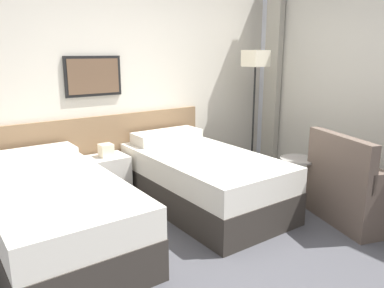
% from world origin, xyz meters
% --- Properties ---
extents(ground_plane, '(16.00, 16.00, 0.00)m').
position_xyz_m(ground_plane, '(0.00, 0.00, 0.00)').
color(ground_plane, '#47474C').
extents(wall_headboard, '(10.00, 0.10, 2.70)m').
position_xyz_m(wall_headboard, '(-0.03, 2.07, 1.30)').
color(wall_headboard, beige).
rests_on(wall_headboard, ground_plane).
extents(bed_near_door, '(1.04, 1.92, 0.72)m').
position_xyz_m(bed_near_door, '(-1.27, 1.06, 0.30)').
color(bed_near_door, '#332D28').
rests_on(bed_near_door, ground_plane).
extents(bed_near_window, '(1.04, 1.92, 0.72)m').
position_xyz_m(bed_near_window, '(0.29, 1.06, 0.30)').
color(bed_near_window, '#332D28').
rests_on(bed_near_window, ground_plane).
extents(nightstand, '(0.44, 0.36, 0.66)m').
position_xyz_m(nightstand, '(-0.49, 1.79, 0.27)').
color(nightstand, beige).
rests_on(nightstand, ground_plane).
extents(floor_lamp, '(0.26, 0.26, 1.67)m').
position_xyz_m(floor_lamp, '(1.47, 1.49, 1.42)').
color(floor_lamp, black).
rests_on(floor_lamp, ground_plane).
extents(side_table, '(0.39, 0.39, 0.53)m').
position_xyz_m(side_table, '(1.16, 0.48, 0.36)').
color(side_table, gray).
rests_on(side_table, ground_plane).
extents(armchair, '(0.94, 1.04, 0.89)m').
position_xyz_m(armchair, '(1.33, -0.15, 0.30)').
color(armchair, brown).
rests_on(armchair, ground_plane).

